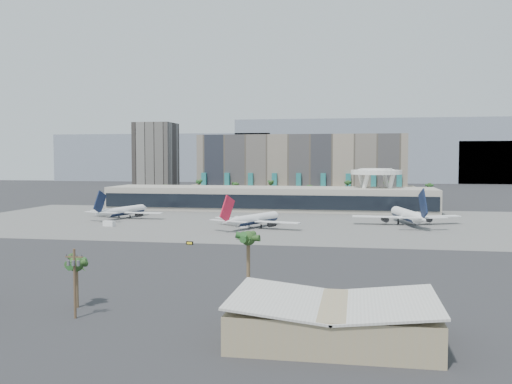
% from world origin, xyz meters
% --- Properties ---
extents(ground, '(900.00, 900.00, 0.00)m').
position_xyz_m(ground, '(0.00, 0.00, 0.00)').
color(ground, '#232326').
rests_on(ground, ground).
extents(apron_pad, '(260.00, 130.00, 0.06)m').
position_xyz_m(apron_pad, '(0.00, 55.00, 0.03)').
color(apron_pad, '#5B5B59').
rests_on(apron_pad, ground).
extents(mountain_ridge, '(680.00, 60.00, 70.00)m').
position_xyz_m(mountain_ridge, '(27.88, 470.00, 29.89)').
color(mountain_ridge, gray).
rests_on(mountain_ridge, ground).
extents(hotel, '(140.00, 30.00, 42.00)m').
position_xyz_m(hotel, '(10.00, 174.41, 16.81)').
color(hotel, gray).
rests_on(hotel, ground).
extents(office_tower, '(30.00, 30.00, 52.00)m').
position_xyz_m(office_tower, '(-95.00, 200.00, 22.94)').
color(office_tower, black).
rests_on(office_tower, ground).
extents(terminal, '(170.00, 32.50, 14.50)m').
position_xyz_m(terminal, '(0.00, 109.84, 6.52)').
color(terminal, '#B6AFA0').
rests_on(terminal, ground).
extents(saucer_structure, '(26.00, 26.00, 21.89)m').
position_xyz_m(saucer_structure, '(55.00, 116.00, 18.45)').
color(saucer_structure, white).
rests_on(saucer_structure, ground).
extents(palm_row, '(157.80, 2.80, 13.10)m').
position_xyz_m(palm_row, '(7.00, 145.00, 10.50)').
color(palm_row, brown).
rests_on(palm_row, ground).
extents(hangar_right, '(30.55, 20.60, 6.89)m').
position_xyz_m(hangar_right, '(42.00, -100.00, 2.95)').
color(hangar_right, '#9B8B67').
rests_on(hangar_right, ground).
extents(utility_pole, '(3.20, 0.85, 12.00)m').
position_xyz_m(utility_pole, '(-2.00, -96.09, 7.14)').
color(utility_pole, '#4C3826').
rests_on(utility_pole, ground).
extents(airliner_left, '(37.44, 38.91, 13.62)m').
position_xyz_m(airliner_left, '(-58.86, 57.34, 3.43)').
color(airliner_left, white).
rests_on(airliner_left, ground).
extents(airliner_centre, '(36.57, 37.63, 13.95)m').
position_xyz_m(airliner_centre, '(5.61, 32.66, 3.52)').
color(airliner_centre, white).
rests_on(airliner_centre, ground).
extents(airliner_right, '(44.20, 45.94, 16.03)m').
position_xyz_m(airliner_right, '(65.77, 53.91, 4.04)').
color(airliner_right, white).
rests_on(airliner_right, ground).
extents(service_vehicle_a, '(4.79, 2.85, 2.21)m').
position_xyz_m(service_vehicle_a, '(-52.49, 28.14, 1.10)').
color(service_vehicle_a, white).
rests_on(service_vehicle_a, ground).
extents(service_vehicle_b, '(3.86, 2.36, 1.92)m').
position_xyz_m(service_vehicle_b, '(2.02, 33.43, 0.96)').
color(service_vehicle_b, white).
rests_on(service_vehicle_b, ground).
extents(taxiway_sign, '(2.41, 0.74, 1.09)m').
position_xyz_m(taxiway_sign, '(-6.67, -12.86, 0.54)').
color(taxiway_sign, black).
rests_on(taxiway_sign, ground).
extents(near_palm_a, '(6.00, 6.00, 9.45)m').
position_xyz_m(near_palm_a, '(-5.17, -89.36, 6.66)').
color(near_palm_a, brown).
rests_on(near_palm_a, ground).
extents(near_palm_b, '(6.00, 6.00, 13.65)m').
position_xyz_m(near_palm_b, '(25.11, -80.06, 10.78)').
color(near_palm_b, brown).
rests_on(near_palm_b, ground).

